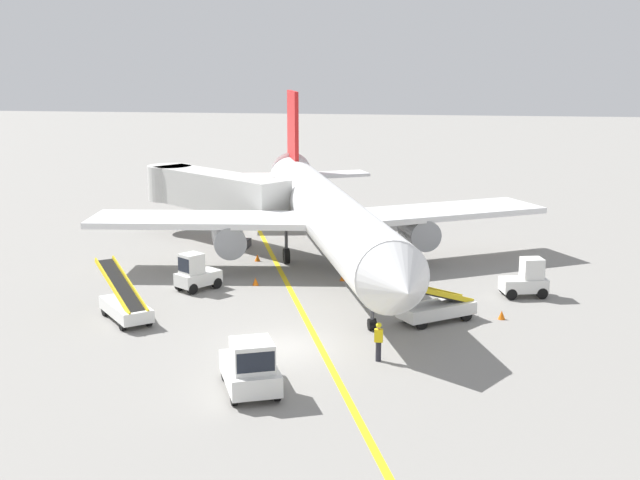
% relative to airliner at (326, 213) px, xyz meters
% --- Properties ---
extents(ground_plane, '(300.00, 300.00, 0.00)m').
position_rel_airliner_xyz_m(ground_plane, '(-0.09, -14.46, -3.42)').
color(ground_plane, gray).
extents(taxi_line_yellow, '(25.45, 76.03, 0.01)m').
position_rel_airliner_xyz_m(taxi_line_yellow, '(0.17, -9.46, -3.41)').
color(taxi_line_yellow, yellow).
rests_on(taxi_line_yellow, ground).
extents(airliner, '(27.64, 34.41, 10.10)m').
position_rel_airliner_xyz_m(airliner, '(0.00, 0.00, 0.00)').
color(airliner, white).
rests_on(airliner, ground).
extents(jet_bridge, '(11.72, 9.69, 4.85)m').
position_rel_airliner_xyz_m(jet_bridge, '(-9.25, 6.60, 0.12)').
color(jet_bridge, beige).
rests_on(jet_bridge, ground).
extents(pushback_tug, '(3.13, 4.05, 2.20)m').
position_rel_airliner_xyz_m(pushback_tug, '(-0.21, -19.51, -2.42)').
color(pushback_tug, silver).
rests_on(pushback_tug, ground).
extents(baggage_tug_near_wing, '(2.64, 1.84, 2.10)m').
position_rel_airliner_xyz_m(baggage_tug_near_wing, '(11.51, -4.62, -2.49)').
color(baggage_tug_near_wing, silver).
rests_on(baggage_tug_near_wing, ground).
extents(baggage_tug_by_cargo_door, '(2.46, 2.71, 2.10)m').
position_rel_airliner_xyz_m(baggage_tug_by_cargo_door, '(-6.38, -5.93, -2.49)').
color(baggage_tug_by_cargo_door, silver).
rests_on(baggage_tug_by_cargo_door, ground).
extents(belt_loader_forward_hold, '(4.17, 4.64, 2.59)m').
position_rel_airliner_xyz_m(belt_loader_forward_hold, '(-8.27, -11.64, -2.64)').
color(belt_loader_forward_hold, silver).
rests_on(belt_loader_forward_hold, ground).
extents(belt_loader_aft_hold, '(4.75, 4.01, 2.59)m').
position_rel_airliner_xyz_m(belt_loader_aft_hold, '(6.68, -9.75, -2.64)').
color(belt_loader_aft_hold, silver).
rests_on(belt_loader_aft_hold, ground).
extents(ground_crew_marshaller, '(0.36, 0.24, 1.70)m').
position_rel_airliner_xyz_m(ground_crew_marshaller, '(2.70, -4.80, -2.51)').
color(ground_crew_marshaller, '#26262D').
rests_on(ground_crew_marshaller, ground).
extents(ground_crew_wing_walker, '(0.36, 0.24, 1.70)m').
position_rel_airliner_xyz_m(ground_crew_wing_walker, '(4.39, -15.47, -2.51)').
color(ground_crew_wing_walker, '#26262D').
rests_on(ground_crew_wing_walker, ground).
extents(safety_cone_nose_left, '(0.36, 0.36, 0.44)m').
position_rel_airliner_xyz_m(safety_cone_nose_left, '(-3.35, -4.54, -3.20)').
color(safety_cone_nose_left, orange).
rests_on(safety_cone_nose_left, ground).
extents(safety_cone_nose_right, '(0.36, 0.36, 0.44)m').
position_rel_airliner_xyz_m(safety_cone_nose_right, '(-4.47, 1.02, -3.20)').
color(safety_cone_nose_right, orange).
rests_on(safety_cone_nose_right, ground).
extents(safety_cone_wingtip_left, '(0.36, 0.36, 0.44)m').
position_rel_airliner_xyz_m(safety_cone_wingtip_left, '(9.95, -8.88, -3.20)').
color(safety_cone_wingtip_left, orange).
rests_on(safety_cone_wingtip_left, ground).
extents(safety_cone_wingtip_right, '(0.36, 0.36, 0.44)m').
position_rel_airliner_xyz_m(safety_cone_wingtip_right, '(1.40, -2.84, -3.20)').
color(safety_cone_wingtip_right, orange).
rests_on(safety_cone_wingtip_right, ground).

